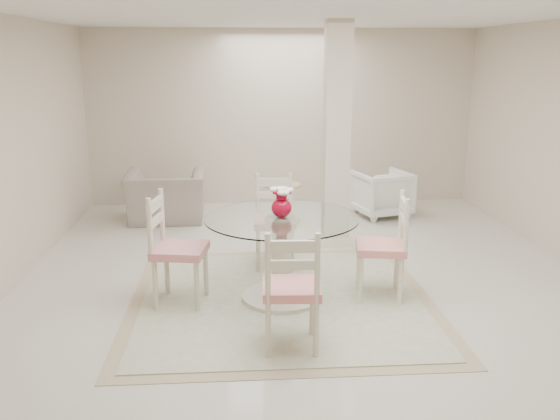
{
  "coord_description": "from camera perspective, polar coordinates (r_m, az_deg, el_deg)",
  "views": [
    {
      "loc": [
        -0.69,
        -5.76,
        2.29
      ],
      "look_at": [
        -0.3,
        -0.26,
        0.85
      ],
      "focal_mm": 38.0,
      "sensor_mm": 36.0,
      "label": 1
    }
  ],
  "objects": [
    {
      "name": "ground",
      "position": [
        6.24,
        2.55,
        -6.92
      ],
      "size": [
        7.0,
        7.0,
        0.0
      ],
      "primitive_type": "plane",
      "color": "beige",
      "rests_on": "ground"
    },
    {
      "name": "dining_chair_south",
      "position": [
        4.62,
        1.14,
        -6.9
      ],
      "size": [
        0.47,
        0.47,
        1.13
      ],
      "rotation": [
        0.0,
        0.0,
        3.1
      ],
      "color": "beige",
      "rests_on": "ground"
    },
    {
      "name": "dining_table",
      "position": [
        5.64,
        0.14,
        -4.71
      ],
      "size": [
        1.44,
        1.44,
        0.83
      ],
      "rotation": [
        0.0,
        0.0,
        0.01
      ],
      "color": "beige",
      "rests_on": "ground"
    },
    {
      "name": "dining_chair_west",
      "position": [
        5.6,
        -10.4,
        -2.94
      ],
      "size": [
        0.54,
        0.54,
        1.18
      ],
      "rotation": [
        0.0,
        0.0,
        1.41
      ],
      "color": "beige",
      "rests_on": "ground"
    },
    {
      "name": "red_vase",
      "position": [
        5.48,
        0.16,
        0.75
      ],
      "size": [
        0.22,
        0.21,
        0.29
      ],
      "color": "#A3051F",
      "rests_on": "dining_table"
    },
    {
      "name": "room_shell",
      "position": [
        5.82,
        2.76,
        10.33
      ],
      "size": [
        6.02,
        7.02,
        2.71
      ],
      "color": "beige",
      "rests_on": "ground"
    },
    {
      "name": "dining_chair_east",
      "position": [
        5.74,
        10.4,
        -2.74
      ],
      "size": [
        0.52,
        0.52,
        1.14
      ],
      "rotation": [
        0.0,
        0.0,
        -1.72
      ],
      "color": "#F4E8C9",
      "rests_on": "ground"
    },
    {
      "name": "dining_chair_north",
      "position": [
        6.56,
        -0.56,
        -0.36
      ],
      "size": [
        0.46,
        0.46,
        1.13
      ],
      "rotation": [
        0.0,
        0.0,
        -0.03
      ],
      "color": "beige",
      "rests_on": "ground"
    },
    {
      "name": "armchair_white",
      "position": [
        8.81,
        9.73,
        1.6
      ],
      "size": [
        0.9,
        0.91,
        0.67
      ],
      "primitive_type": "imported",
      "rotation": [
        0.0,
        0.0,
        3.42
      ],
      "color": "white",
      "rests_on": "ground"
    },
    {
      "name": "column",
      "position": [
        7.23,
        5.46,
        7.08
      ],
      "size": [
        0.3,
        0.3,
        2.7
      ],
      "primitive_type": "cube",
      "color": "beige",
      "rests_on": "ground"
    },
    {
      "name": "area_rug",
      "position": [
        5.79,
        0.14,
        -8.6
      ],
      "size": [
        2.9,
        2.9,
        0.02
      ],
      "color": "tan",
      "rests_on": "ground"
    },
    {
      "name": "recliner_taupe",
      "position": [
        8.57,
        -10.9,
        1.28
      ],
      "size": [
        1.11,
        0.98,
        0.7
      ],
      "primitive_type": "imported",
      "rotation": [
        0.0,
        0.0,
        3.17
      ],
      "color": "gray",
      "rests_on": "ground"
    },
    {
      "name": "side_table",
      "position": [
        8.38,
        0.22,
        0.55
      ],
      "size": [
        0.52,
        0.52,
        0.55
      ],
      "color": "#D2C081",
      "rests_on": "ground"
    }
  ]
}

